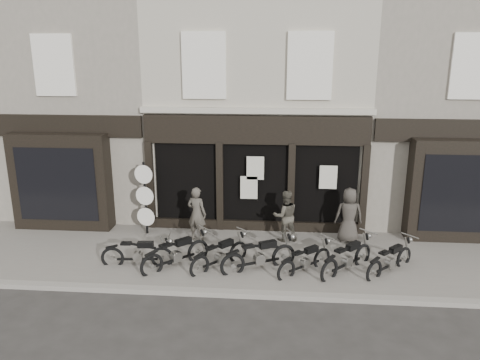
# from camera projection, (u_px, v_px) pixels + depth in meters

# --- Properties ---
(ground_plane) EXTENTS (90.00, 90.00, 0.00)m
(ground_plane) POSITION_uv_depth(u_px,v_px,m) (249.00, 273.00, 12.74)
(ground_plane) COLOR #2D2B28
(ground_plane) RESTS_ON ground
(pavement) EXTENTS (30.00, 4.20, 0.12)m
(pavement) POSITION_uv_depth(u_px,v_px,m) (251.00, 257.00, 13.58)
(pavement) COLOR slate
(pavement) RESTS_ON ground_plane
(kerb) EXTENTS (30.00, 0.25, 0.13)m
(kerb) POSITION_uv_depth(u_px,v_px,m) (246.00, 294.00, 11.52)
(kerb) COLOR gray
(kerb) RESTS_ON ground_plane
(central_building) EXTENTS (7.30, 6.22, 8.34)m
(central_building) POSITION_uv_depth(u_px,v_px,m) (260.00, 100.00, 17.34)
(central_building) COLOR #AAA391
(central_building) RESTS_ON ground
(neighbour_left) EXTENTS (5.60, 6.73, 8.34)m
(neighbour_left) POSITION_uv_depth(u_px,v_px,m) (93.00, 99.00, 17.80)
(neighbour_left) COLOR gray
(neighbour_left) RESTS_ON ground
(neighbour_right) EXTENTS (5.60, 6.73, 8.34)m
(neighbour_right) POSITION_uv_depth(u_px,v_px,m) (436.00, 102.00, 16.80)
(neighbour_right) COLOR gray
(neighbour_right) RESTS_ON ground
(motorcycle_0) EXTENTS (2.01, 0.55, 0.96)m
(motorcycle_0) POSITION_uv_depth(u_px,v_px,m) (138.00, 256.00, 12.92)
(motorcycle_0) COLOR black
(motorcycle_0) RESTS_ON ground
(motorcycle_1) EXTENTS (1.73, 1.66, 1.03)m
(motorcycle_1) POSITION_uv_depth(u_px,v_px,m) (176.00, 256.00, 12.85)
(motorcycle_1) COLOR black
(motorcycle_1) RESTS_ON ground
(motorcycle_2) EXTENTS (1.55, 1.63, 0.97)m
(motorcycle_2) POSITION_uv_depth(u_px,v_px,m) (220.00, 257.00, 12.84)
(motorcycle_2) COLOR black
(motorcycle_2) RESTS_ON ground
(motorcycle_3) EXTENTS (2.05, 1.26, 1.06)m
(motorcycle_3) POSITION_uv_depth(u_px,v_px,m) (260.00, 258.00, 12.67)
(motorcycle_3) COLOR black
(motorcycle_3) RESTS_ON ground
(motorcycle_4) EXTENTS (1.59, 1.43, 0.92)m
(motorcycle_4) POSITION_uv_depth(u_px,v_px,m) (305.00, 262.00, 12.55)
(motorcycle_4) COLOR black
(motorcycle_4) RESTS_ON ground
(motorcycle_5) EXTENTS (1.67, 1.69, 1.02)m
(motorcycle_5) POSITION_uv_depth(u_px,v_px,m) (347.00, 260.00, 12.57)
(motorcycle_5) COLOR black
(motorcycle_5) RESTS_ON ground
(motorcycle_6) EXTENTS (1.59, 1.52, 0.95)m
(motorcycle_6) POSITION_uv_depth(u_px,v_px,m) (390.00, 262.00, 12.54)
(motorcycle_6) COLOR black
(motorcycle_6) RESTS_ON ground
(man_left) EXTENTS (0.72, 0.59, 1.71)m
(man_left) POSITION_uv_depth(u_px,v_px,m) (197.00, 214.00, 14.46)
(man_left) COLOR #48433B
(man_left) RESTS_ON pavement
(man_centre) EXTENTS (0.91, 0.78, 1.62)m
(man_centre) POSITION_uv_depth(u_px,v_px,m) (285.00, 216.00, 14.42)
(man_centre) COLOR #48443A
(man_centre) RESTS_ON pavement
(man_right) EXTENTS (0.84, 0.55, 1.71)m
(man_right) POSITION_uv_depth(u_px,v_px,m) (349.00, 215.00, 14.34)
(man_right) COLOR #3A3530
(man_right) RESTS_ON pavement
(advert_sign_post) EXTENTS (0.61, 0.39, 2.49)m
(advert_sign_post) POSITION_uv_depth(u_px,v_px,m) (145.00, 201.00, 14.88)
(advert_sign_post) COLOR black
(advert_sign_post) RESTS_ON ground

